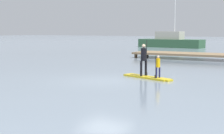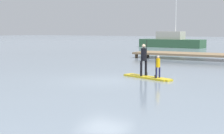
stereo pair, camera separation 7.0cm
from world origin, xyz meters
name	(u,v)px [view 2 (the right image)]	position (x,y,z in m)	size (l,w,h in m)	color
ground_plane	(105,81)	(0.00, 0.00, 0.00)	(240.00, 240.00, 0.00)	gray
paddleboard_near	(147,77)	(1.48, 1.98, 0.05)	(3.18, 1.58, 0.10)	gold
paddler_adult	(144,58)	(1.20, 2.09, 1.09)	(0.39, 0.51, 1.95)	black
paddler_child_solo	(158,65)	(2.19, 1.73, 0.76)	(0.26, 0.39, 1.17)	#19194C
motor_boat_small_navy	(171,42)	(-9.49, 33.97, 0.88)	(9.79, 3.39, 7.04)	#2D5638
floating_dock	(188,54)	(-0.69, 15.15, 0.44)	(9.61, 3.10, 0.53)	#846B4C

